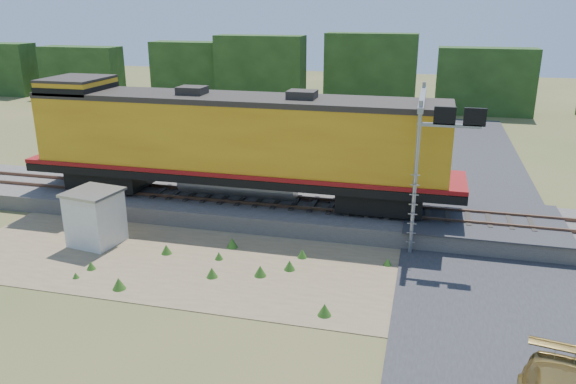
# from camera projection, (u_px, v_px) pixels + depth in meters

# --- Properties ---
(ground) EXTENTS (140.00, 140.00, 0.00)m
(ground) POSITION_uv_depth(u_px,v_px,m) (304.00, 277.00, 21.81)
(ground) COLOR #475123
(ground) RESTS_ON ground
(ballast) EXTENTS (70.00, 5.00, 0.80)m
(ballast) POSITION_uv_depth(u_px,v_px,m) (331.00, 214.00, 27.20)
(ballast) COLOR slate
(ballast) RESTS_ON ground
(rails) EXTENTS (70.00, 1.54, 0.16)m
(rails) POSITION_uv_depth(u_px,v_px,m) (332.00, 205.00, 27.05)
(rails) COLOR brown
(rails) RESTS_ON ballast
(dirt_shoulder) EXTENTS (26.00, 8.00, 0.03)m
(dirt_shoulder) POSITION_uv_depth(u_px,v_px,m) (259.00, 266.00, 22.73)
(dirt_shoulder) COLOR #8C7754
(dirt_shoulder) RESTS_ON ground
(road) EXTENTS (7.00, 66.00, 0.86)m
(road) POSITION_uv_depth(u_px,v_px,m) (492.00, 287.00, 20.83)
(road) COLOR #38383A
(road) RESTS_ON ground
(tree_line_north) EXTENTS (130.00, 3.00, 6.50)m
(tree_line_north) POSITION_uv_depth(u_px,v_px,m) (388.00, 79.00, 55.77)
(tree_line_north) COLOR #1B3413
(tree_line_north) RESTS_ON ground
(weed_clumps) EXTENTS (15.00, 6.20, 0.56)m
(weed_clumps) POSITION_uv_depth(u_px,v_px,m) (220.00, 266.00, 22.72)
(weed_clumps) COLOR #31631C
(weed_clumps) RESTS_ON ground
(locomotive) EXTENTS (21.75, 3.32, 5.61)m
(locomotive) POSITION_uv_depth(u_px,v_px,m) (230.00, 141.00, 27.32)
(locomotive) COLOR black
(locomotive) RESTS_ON rails
(shed) EXTENTS (2.35, 2.35, 2.45)m
(shed) POSITION_uv_depth(u_px,v_px,m) (95.00, 217.00, 24.49)
(shed) COLOR silver
(shed) RESTS_ON ground
(signal_gantry) EXTENTS (2.59, 6.20, 6.53)m
(signal_gantry) POSITION_uv_depth(u_px,v_px,m) (428.00, 130.00, 24.18)
(signal_gantry) COLOR gray
(signal_gantry) RESTS_ON ground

